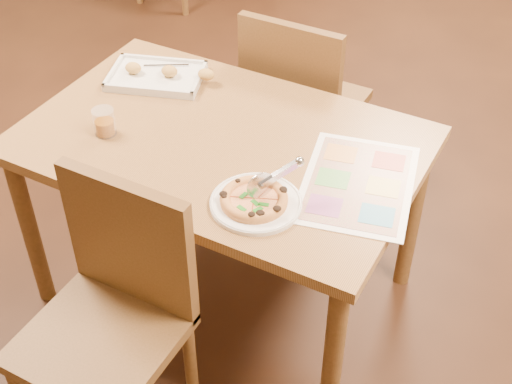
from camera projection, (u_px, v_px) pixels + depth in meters
The scene contains 9 objects.
dining_table at pixel (221, 159), 2.39m from camera, with size 1.30×0.85×0.72m.
chair_near at pixel (115, 291), 2.03m from camera, with size 0.42×0.42×0.47m.
chair_far at pixel (298, 92), 2.84m from camera, with size 0.42×0.42×0.47m.
plate at pixel (256, 203), 2.08m from camera, with size 0.27×0.27×0.01m, color silver.
pizza at pixel (254, 199), 2.06m from camera, with size 0.20×0.20×0.03m.
pizza_cutter at pixel (273, 178), 2.04m from camera, with size 0.11×0.14×0.10m.
appetizer_tray at pixel (159, 76), 2.60m from camera, with size 0.41×0.33×0.06m.
glass_tumbler at pixel (104, 123), 2.33m from camera, with size 0.07×0.07×0.09m.
menu at pixel (358, 183), 2.15m from camera, with size 0.33×0.46×0.01m, color white.
Camera 1 is at (1.00, -1.62, 2.09)m, focal length 50.00 mm.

